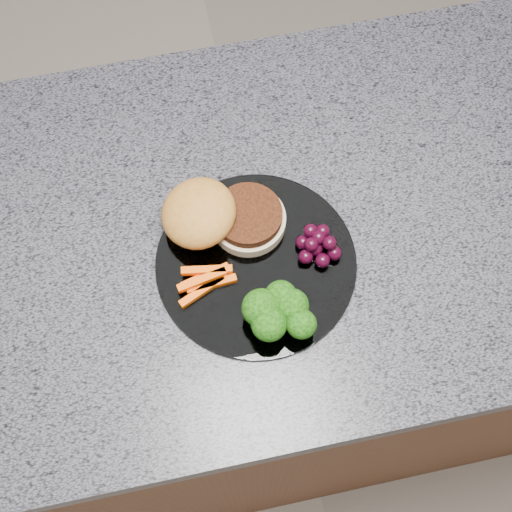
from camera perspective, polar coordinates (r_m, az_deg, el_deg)
The scene contains 7 objects.
island_cabinet at distance 1.39m, azimuth 3.69°, elevation -5.12°, with size 1.20×0.60×0.86m, color #4F2F1B.
countertop at distance 0.98m, azimuth 5.25°, elevation 3.15°, with size 1.20×0.60×0.04m, color #54545F.
plate at distance 0.92m, azimuth 0.00°, elevation -0.57°, with size 0.26×0.26×0.01m, color white.
burger at distance 0.92m, azimuth -3.17°, elevation 3.16°, with size 0.17×0.12×0.05m.
carrot_sticks at distance 0.90m, azimuth -4.06°, elevation -1.95°, with size 0.08×0.05×0.02m.
broccoli at distance 0.86m, azimuth 1.73°, elevation -4.46°, with size 0.09×0.08×0.06m.
grape_bunch at distance 0.91m, azimuth 5.00°, elevation 0.99°, with size 0.06×0.06×0.03m.
Camera 1 is at (-0.18, -0.41, 1.75)m, focal length 50.00 mm.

